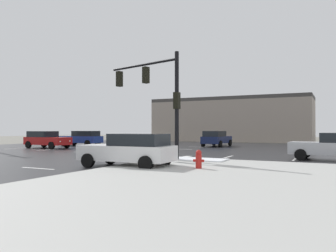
{
  "coord_description": "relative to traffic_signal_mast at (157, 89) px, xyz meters",
  "views": [
    {
      "loc": [
        12.15,
        -21.06,
        1.83
      ],
      "look_at": [
        -1.85,
        7.04,
        2.08
      ],
      "focal_mm": 35.93,
      "sensor_mm": 36.0,
      "label": 1
    }
  ],
  "objects": [
    {
      "name": "sedan_blue",
      "position": [
        -14.93,
        10.98,
        -3.21
      ],
      "size": [
        4.64,
        2.29,
        1.58
      ],
      "rotation": [
        0.0,
        0.0,
        3.22
      ],
      "color": "navy",
      "rests_on": "road_asphalt"
    },
    {
      "name": "sedan_navy",
      "position": [
        -1.84,
        16.16,
        -3.21
      ],
      "size": [
        2.13,
        4.58,
        1.58
      ],
      "rotation": [
        0.0,
        0.0,
        1.54
      ],
      "color": "#141E47",
      "rests_on": "road_asphalt"
    },
    {
      "name": "sidewalk_corner",
      "position": [
        8.88,
        -7.66,
        -3.99
      ],
      "size": [
        18.0,
        18.0,
        0.14
      ],
      "primitive_type": "cube",
      "color": "#B2B2AD",
      "rests_on": "ground_plane"
    },
    {
      "name": "strip_building_background",
      "position": [
        -4.79,
        32.03,
        -0.9
      ],
      "size": [
        22.58,
        8.0,
        6.32
      ],
      "color": "gray",
      "rests_on": "ground_plane"
    },
    {
      "name": "lane_markings",
      "position": [
        -1.91,
        2.96,
        -4.04
      ],
      "size": [
        36.15,
        36.15,
        0.01
      ],
      "color": "silver",
      "rests_on": "road_asphalt"
    },
    {
      "name": "sedan_silver",
      "position": [
        9.03,
        4.56,
        -3.21
      ],
      "size": [
        4.63,
        2.26,
        1.58
      ],
      "rotation": [
        0.0,
        0.0,
        3.08
      ],
      "color": "#B7BABF",
      "rests_on": "road_asphalt"
    },
    {
      "name": "fire_hydrant",
      "position": [
        3.81,
        -3.31,
        -3.52
      ],
      "size": [
        0.48,
        0.26,
        0.79
      ],
      "color": "red",
      "rests_on": "sidewalk_corner"
    },
    {
      "name": "traffic_signal_mast",
      "position": [
        0.0,
        0.0,
        0.0
      ],
      "size": [
        5.19,
        1.55,
        5.85
      ],
      "rotation": [
        0.0,
        0.0,
        2.89
      ],
      "color": "black",
      "rests_on": "sidewalk_corner"
    },
    {
      "name": "snow_strip_curbside",
      "position": [
        1.88,
        0.34,
        -3.89
      ],
      "size": [
        4.0,
        1.6,
        0.06
      ],
      "primitive_type": "cube",
      "color": "white",
      "rests_on": "sidewalk_corner"
    },
    {
      "name": "road_asphalt",
      "position": [
        -3.12,
        4.34,
        -4.05
      ],
      "size": [
        44.0,
        44.0,
        0.02
      ],
      "primitive_type": "cube",
      "color": "#232326",
      "rests_on": "ground_plane"
    },
    {
      "name": "sedan_white",
      "position": [
        0.41,
        -3.45,
        -3.21
      ],
      "size": [
        4.57,
        2.11,
        1.58
      ],
      "rotation": [
        0.0,
        0.0,
        3.16
      ],
      "color": "white",
      "rests_on": "road_asphalt"
    },
    {
      "name": "ground_plane",
      "position": [
        -3.12,
        4.34,
        -4.06
      ],
      "size": [
        120.0,
        120.0,
        0.0
      ],
      "primitive_type": "plane",
      "color": "slate"
    },
    {
      "name": "sedan_red",
      "position": [
        -15.11,
        6.26,
        -3.21
      ],
      "size": [
        4.6,
        2.19,
        1.58
      ],
      "rotation": [
        0.0,
        0.0,
        -0.05
      ],
      "color": "#B21919",
      "rests_on": "road_asphalt"
    }
  ]
}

